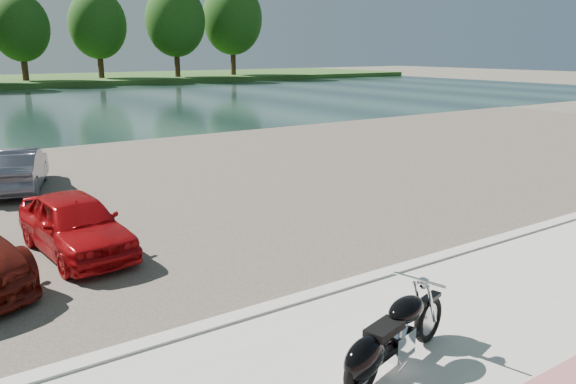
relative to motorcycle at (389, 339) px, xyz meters
The scene contains 9 objects.
ground 1.51m from the motorcycle, 15.81° to the left, with size 200.00×200.00×0.00m, color #595447.
promenade 1.57m from the motorcycle, 24.68° to the right, with size 60.00×6.00×0.10m, color #B9B7AE.
kerb 2.78m from the motorcycle, 60.52° to the left, with size 60.00×0.30×0.14m, color #B9B7AE.
parking_lot 11.47m from the motorcycle, 83.25° to the left, with size 60.00×18.00×0.04m, color #403A34.
river 40.41m from the motorcycle, 88.09° to the left, with size 120.00×40.00×0.00m, color #1A2F2D.
far_trees 66.78m from the motorcycle, 85.07° to the left, with size 70.25×10.68×12.52m.
motorcycle is the anchor object (origin of this frame).
car_4 7.11m from the motorcycle, 106.96° to the left, with size 1.46×3.62×1.24m, color #A70B0F.
car_9 13.38m from the motorcycle, 99.14° to the left, with size 1.34×3.84×1.27m, color #565868.
Camera 1 is at (-5.93, -4.88, 4.06)m, focal length 35.00 mm.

